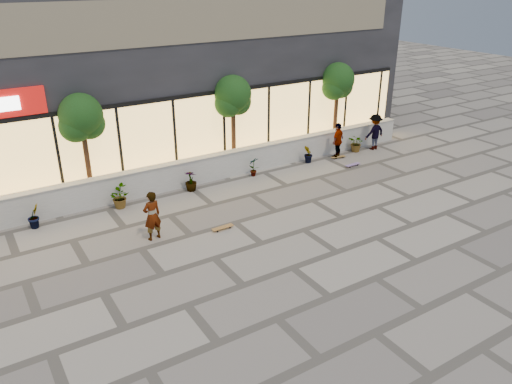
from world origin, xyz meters
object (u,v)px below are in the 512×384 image
skateboard_center (223,227)px  tree_midwest (81,120)px  skateboard_right_far (353,165)px  skater_right_far (375,132)px  skater_right_near (338,141)px  skateboard_right_near (338,157)px  skater_center (152,216)px  tree_east (338,83)px  tree_mideast (233,98)px

skateboard_center → tree_midwest: bearing=120.5°
skateboard_right_far → skater_right_far: bearing=24.3°
tree_midwest → skateboard_center: size_ratio=5.20×
skater_right_near → skateboard_right_near: (0.00, -0.10, -0.73)m
skater_right_near → skateboard_right_far: size_ratio=2.13×
skater_right_near → skateboard_right_near: skater_right_near is taller
skater_center → skateboard_right_far: (9.58, 1.44, -0.73)m
tree_east → skateboard_right_near: tree_east is taller
tree_east → skateboard_right_near: (-1.00, -1.50, -2.92)m
tree_east → skater_center: size_ratio=2.44×
skater_center → skateboard_right_near: bearing=-175.1°
tree_midwest → skater_center: bearing=-78.8°
skater_right_far → skater_right_near: bearing=-1.9°
skater_center → skateboard_center: skater_center is taller
skater_right_near → skateboard_right_far: bearing=59.9°
tree_midwest → skater_right_far: bearing=-6.3°
skater_center → skater_right_near: 10.05m
skater_center → skater_right_far: (11.92, 2.63, 0.03)m
skater_right_far → skateboard_right_near: bearing=0.7°
tree_east → skater_center: bearing=-159.3°
skater_right_near → tree_east: bearing=-150.0°
tree_midwest → tree_mideast: same height
skateboard_right_near → skateboard_right_far: bearing=-85.9°
skater_right_far → skateboard_center: size_ratio=2.21×
skateboard_center → skateboard_right_near: bearing=20.9°
tree_east → skater_right_near: bearing=-125.5°
skater_right_far → skateboard_right_far: size_ratio=2.21×
tree_east → skateboard_center: (-8.58, -4.65, -2.91)m
tree_midwest → skateboard_center: 6.21m
skateboard_right_near → tree_east: bearing=66.5°
skater_right_near → tree_midwest: bearing=-32.0°
tree_midwest → skater_right_near: bearing=-7.6°
skater_right_far → skateboard_center: skater_right_far is taller
skateboard_center → skater_right_near: bearing=21.5°
tree_mideast → skateboard_center: size_ratio=5.20×
skater_center → skateboard_right_far: 9.72m
skater_right_near → skateboard_right_near: 0.74m
skater_right_far → skateboard_center: bearing=16.4°
skateboard_center → skateboard_right_near: size_ratio=1.05×
skater_center → skateboard_right_near: skater_center is taller
tree_mideast → tree_east: 5.50m
tree_east → skater_right_far: size_ratio=2.35×
tree_mideast → skater_center: size_ratio=2.44×
skateboard_center → skateboard_right_far: same height
tree_mideast → skater_right_far: 7.20m
skateboard_right_near → skateboard_center: bearing=-147.3°
skateboard_right_far → tree_mideast: bearing=146.8°
tree_mideast → skater_center: (-5.20, -4.03, -2.18)m
tree_mideast → tree_east: bearing=0.0°
tree_east → skater_center: (-10.70, -4.03, -2.18)m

